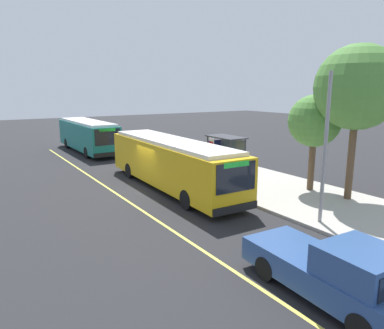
{
  "coord_description": "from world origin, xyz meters",
  "views": [
    {
      "loc": [
        18.97,
        -9.11,
        5.79
      ],
      "look_at": [
        2.57,
        1.37,
        1.72
      ],
      "focal_mm": 33.45,
      "sensor_mm": 36.0,
      "label": 1
    }
  ],
  "objects_px": {
    "pedestrian_commuter": "(226,166)",
    "transit_bus_second": "(88,135)",
    "route_sign_post": "(212,154)",
    "transit_bus_main": "(171,162)",
    "waiting_bench": "(225,164)",
    "pickup_truck": "(337,273)"
  },
  "relations": [
    {
      "from": "waiting_bench",
      "to": "pedestrian_commuter",
      "type": "xyz_separation_m",
      "value": [
        2.38,
        -1.7,
        0.48
      ]
    },
    {
      "from": "route_sign_post",
      "to": "pedestrian_commuter",
      "type": "relative_size",
      "value": 1.66
    },
    {
      "from": "route_sign_post",
      "to": "pedestrian_commuter",
      "type": "distance_m",
      "value": 1.32
    },
    {
      "from": "transit_bus_second",
      "to": "waiting_bench",
      "type": "bearing_deg",
      "value": 21.11
    },
    {
      "from": "transit_bus_second",
      "to": "route_sign_post",
      "type": "height_order",
      "value": "same"
    },
    {
      "from": "transit_bus_second",
      "to": "pedestrian_commuter",
      "type": "xyz_separation_m",
      "value": [
        16.53,
        3.76,
        -0.5
      ]
    },
    {
      "from": "transit_bus_main",
      "to": "transit_bus_second",
      "type": "height_order",
      "value": "same"
    },
    {
      "from": "waiting_bench",
      "to": "pedestrian_commuter",
      "type": "height_order",
      "value": "pedestrian_commuter"
    },
    {
      "from": "pedestrian_commuter",
      "to": "transit_bus_main",
      "type": "bearing_deg",
      "value": -104.36
    },
    {
      "from": "waiting_bench",
      "to": "route_sign_post",
      "type": "xyz_separation_m",
      "value": [
        2.15,
        -2.68,
        1.32
      ]
    },
    {
      "from": "transit_bus_second",
      "to": "waiting_bench",
      "type": "relative_size",
      "value": 6.82
    },
    {
      "from": "transit_bus_main",
      "to": "pickup_truck",
      "type": "xyz_separation_m",
      "value": [
        12.71,
        -1.91,
        -0.76
      ]
    },
    {
      "from": "transit_bus_second",
      "to": "pedestrian_commuter",
      "type": "relative_size",
      "value": 6.45
    },
    {
      "from": "transit_bus_main",
      "to": "transit_bus_second",
      "type": "bearing_deg",
      "value": -178.92
    },
    {
      "from": "transit_bus_main",
      "to": "route_sign_post",
      "type": "distance_m",
      "value": 2.59
    },
    {
      "from": "route_sign_post",
      "to": "pedestrian_commuter",
      "type": "bearing_deg",
      "value": 76.86
    },
    {
      "from": "transit_bus_main",
      "to": "transit_bus_second",
      "type": "relative_size",
      "value": 1.15
    },
    {
      "from": "transit_bus_main",
      "to": "waiting_bench",
      "type": "bearing_deg",
      "value": 106.13
    },
    {
      "from": "transit_bus_second",
      "to": "waiting_bench",
      "type": "height_order",
      "value": "transit_bus_second"
    },
    {
      "from": "pedestrian_commuter",
      "to": "waiting_bench",
      "type": "bearing_deg",
      "value": 144.56
    },
    {
      "from": "pickup_truck",
      "to": "waiting_bench",
      "type": "distance_m",
      "value": 15.87
    },
    {
      "from": "pedestrian_commuter",
      "to": "transit_bus_second",
      "type": "bearing_deg",
      "value": -167.17
    }
  ]
}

